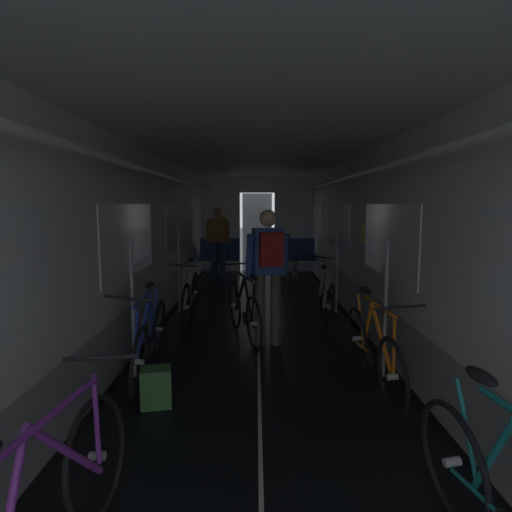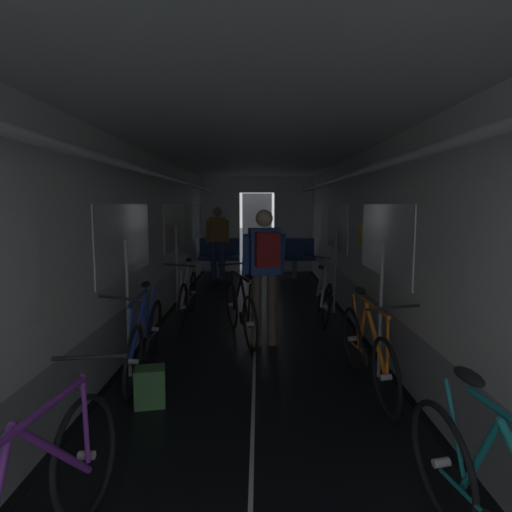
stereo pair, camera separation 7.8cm
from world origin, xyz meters
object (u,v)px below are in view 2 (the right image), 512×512
(backpack_on_floor, at_px, (150,387))
(bicycle_purple, at_px, (27,512))
(bicycle_black_in_aisle, at_px, (240,310))
(bicycle_blue, at_px, (145,339))
(bench_seat_far_right, at_px, (294,254))
(bicycle_orange, at_px, (367,350))
(bench_seat_far_left, at_px, (219,254))
(person_standing_near_bench, at_px, (218,238))
(bicycle_white, at_px, (188,296))
(person_cyclist_aisle, at_px, (265,265))
(bicycle_silver, at_px, (324,296))

(backpack_on_floor, bearing_deg, bicycle_purple, -92.73)
(bicycle_black_in_aisle, bearing_deg, bicycle_blue, -127.70)
(bench_seat_far_right, xyz_separation_m, bicycle_orange, (0.17, -6.28, -0.18))
(bicycle_purple, bearing_deg, bench_seat_far_right, 77.40)
(bench_seat_far_left, height_order, bicycle_purple, bench_seat_far_left)
(person_standing_near_bench, bearing_deg, bicycle_white, -92.03)
(backpack_on_floor, bearing_deg, bench_seat_far_left, 90.02)
(bicycle_purple, distance_m, person_cyclist_aisle, 3.65)
(bicycle_purple, relative_size, person_cyclist_aisle, 1.00)
(bench_seat_far_left, xyz_separation_m, bicycle_silver, (1.93, -3.85, -0.19))
(bicycle_white, height_order, person_standing_near_bench, person_standing_near_bench)
(bicycle_orange, relative_size, bicycle_white, 1.00)
(backpack_on_floor, bearing_deg, person_cyclist_aisle, 57.80)
(bicycle_blue, distance_m, bicycle_black_in_aisle, 1.52)
(person_standing_near_bench, height_order, backpack_on_floor, person_standing_near_bench)
(bench_seat_far_left, height_order, person_cyclist_aisle, person_cyclist_aisle)
(bench_seat_far_right, bearing_deg, backpack_on_floor, -105.18)
(person_standing_near_bench, bearing_deg, person_cyclist_aisle, -77.60)
(bench_seat_far_right, bearing_deg, person_cyclist_aisle, -98.85)
(bicycle_silver, bearing_deg, bicycle_white, -179.63)
(bicycle_white, height_order, bicycle_blue, bicycle_blue)
(bench_seat_far_left, distance_m, bicycle_silver, 4.30)
(bicycle_silver, xyz_separation_m, bicycle_black_in_aisle, (-1.22, -0.89, 0.00))
(bench_seat_far_left, relative_size, bicycle_purple, 0.58)
(bicycle_white, height_order, bicycle_black_in_aisle, bicycle_white)
(bench_seat_far_left, xyz_separation_m, person_standing_near_bench, (0.00, -0.38, 0.41))
(person_cyclist_aisle, bearing_deg, bicycle_black_in_aisle, 138.81)
(bench_seat_far_left, bearing_deg, bench_seat_far_right, 0.00)
(bicycle_white, bearing_deg, person_standing_near_bench, 87.97)
(bicycle_orange, distance_m, backpack_on_floor, 2.01)
(bicycle_purple, distance_m, backpack_on_floor, 1.82)
(bicycle_orange, relative_size, bicycle_purple, 1.00)
(bicycle_orange, xyz_separation_m, bicycle_black_in_aisle, (-1.26, 1.55, 0.00))
(person_cyclist_aisle, bearing_deg, bicycle_orange, -53.32)
(bicycle_silver, bearing_deg, bicycle_blue, -135.72)
(bicycle_orange, distance_m, person_cyclist_aisle, 1.71)
(bench_seat_far_right, distance_m, bicycle_white, 4.31)
(bench_seat_far_right, xyz_separation_m, bicycle_blue, (-2.02, -5.94, -0.19))
(backpack_on_floor, bearing_deg, bicycle_black_in_aisle, 69.44)
(bicycle_orange, bearing_deg, backpack_on_floor, -170.13)
(bicycle_silver, bearing_deg, bicycle_purple, -113.68)
(bicycle_white, bearing_deg, bicycle_silver, 0.37)
(bench_seat_far_left, bearing_deg, bicycle_black_in_aisle, -81.46)
(bicycle_purple, bearing_deg, person_standing_near_bench, 89.39)
(bicycle_blue, relative_size, bicycle_black_in_aisle, 1.03)
(bicycle_orange, height_order, bicycle_black_in_aisle, bicycle_orange)
(bench_seat_far_right, relative_size, backpack_on_floor, 2.89)
(bicycle_silver, bearing_deg, person_standing_near_bench, 119.02)
(bicycle_silver, relative_size, bicycle_purple, 1.00)
(bicycle_silver, distance_m, backpack_on_floor, 3.39)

